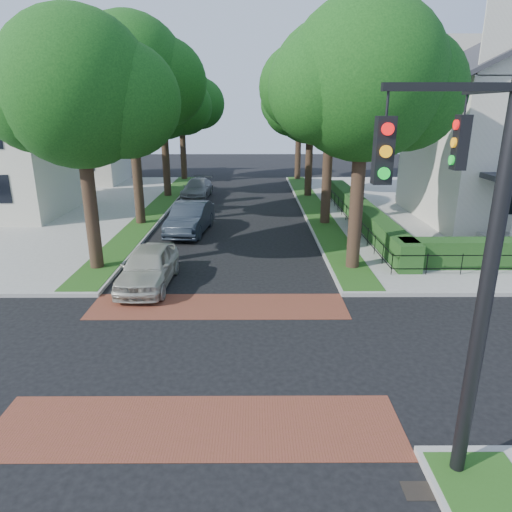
# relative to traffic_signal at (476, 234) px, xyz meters

# --- Properties ---
(ground) EXTENTS (120.00, 120.00, 0.00)m
(ground) POSITION_rel_traffic_signal_xyz_m (-4.89, 4.41, -4.71)
(ground) COLOR black
(ground) RESTS_ON ground
(crosswalk_far) EXTENTS (9.00, 2.20, 0.01)m
(crosswalk_far) POSITION_rel_traffic_signal_xyz_m (-4.89, 7.61, -4.70)
(crosswalk_far) COLOR brown
(crosswalk_far) RESTS_ON ground
(crosswalk_near) EXTENTS (9.00, 2.20, 0.01)m
(crosswalk_near) POSITION_rel_traffic_signal_xyz_m (-4.89, 1.21, -4.70)
(crosswalk_near) COLOR brown
(crosswalk_near) RESTS_ON ground
(storm_drain) EXTENTS (0.65, 0.45, 0.01)m
(storm_drain) POSITION_rel_traffic_signal_xyz_m (-0.59, -0.59, -4.70)
(storm_drain) COLOR black
(storm_drain) RESTS_ON ground
(grass_strip_ne) EXTENTS (1.60, 29.80, 0.02)m
(grass_strip_ne) POSITION_rel_traffic_signal_xyz_m (0.51, 23.51, -4.55)
(grass_strip_ne) COLOR #244A15
(grass_strip_ne) RESTS_ON sidewalk_ne
(grass_strip_nw) EXTENTS (1.60, 29.80, 0.02)m
(grass_strip_nw) POSITION_rel_traffic_signal_xyz_m (-10.29, 23.51, -4.55)
(grass_strip_nw) COLOR #244A15
(grass_strip_nw) RESTS_ON sidewalk_nw
(tree_right_near) EXTENTS (7.75, 6.67, 10.66)m
(tree_right_near) POSITION_rel_traffic_signal_xyz_m (0.72, 11.65, 2.92)
(tree_right_near) COLOR black
(tree_right_near) RESTS_ON sidewalk_ne
(tree_right_mid) EXTENTS (8.25, 7.09, 11.22)m
(tree_right_mid) POSITION_rel_traffic_signal_xyz_m (0.72, 19.66, 3.28)
(tree_right_mid) COLOR black
(tree_right_mid) RESTS_ON sidewalk_ne
(tree_right_far) EXTENTS (7.25, 6.23, 9.74)m
(tree_right_far) POSITION_rel_traffic_signal_xyz_m (0.71, 28.64, 2.20)
(tree_right_far) COLOR black
(tree_right_far) RESTS_ON sidewalk_ne
(tree_right_back) EXTENTS (7.50, 6.45, 10.20)m
(tree_right_back) POSITION_rel_traffic_signal_xyz_m (0.72, 37.64, 2.56)
(tree_right_back) COLOR black
(tree_right_back) RESTS_ON sidewalk_ne
(tree_left_near) EXTENTS (7.50, 6.45, 10.20)m
(tree_left_near) POSITION_rel_traffic_signal_xyz_m (-10.28, 11.64, 2.56)
(tree_left_near) COLOR black
(tree_left_near) RESTS_ON sidewalk_nw
(tree_left_mid) EXTENTS (8.00, 6.88, 11.48)m
(tree_left_mid) POSITION_rel_traffic_signal_xyz_m (-10.28, 19.66, 3.64)
(tree_left_mid) COLOR black
(tree_left_mid) RESTS_ON sidewalk_nw
(tree_left_far) EXTENTS (7.00, 6.02, 9.86)m
(tree_left_far) POSITION_rel_traffic_signal_xyz_m (-10.29, 28.63, 2.41)
(tree_left_far) COLOR black
(tree_left_far) RESTS_ON sidewalk_nw
(tree_left_back) EXTENTS (7.75, 6.66, 10.44)m
(tree_left_back) POSITION_rel_traffic_signal_xyz_m (-10.28, 37.65, 2.70)
(tree_left_back) COLOR black
(tree_left_back) RESTS_ON sidewalk_nw
(hedge_main_road) EXTENTS (1.00, 18.00, 1.20)m
(hedge_main_road) POSITION_rel_traffic_signal_xyz_m (2.81, 19.41, -3.96)
(hedge_main_road) COLOR #174317
(hedge_main_road) RESTS_ON sidewalk_ne
(fence_main_road) EXTENTS (0.06, 18.00, 0.90)m
(fence_main_road) POSITION_rel_traffic_signal_xyz_m (2.01, 19.41, -4.11)
(fence_main_road) COLOR black
(fence_main_road) RESTS_ON sidewalk_ne
(house_left_far) EXTENTS (10.00, 9.00, 10.14)m
(house_left_far) POSITION_rel_traffic_signal_xyz_m (-20.38, 36.41, 0.33)
(house_left_far) COLOR beige
(house_left_far) RESTS_ON sidewalk_nw
(traffic_signal) EXTENTS (2.17, 2.00, 8.00)m
(traffic_signal) POSITION_rel_traffic_signal_xyz_m (0.00, 0.00, 0.00)
(traffic_signal) COLOR black
(traffic_signal) RESTS_ON sidewalk_se
(parked_car_front) EXTENTS (1.94, 4.61, 1.56)m
(parked_car_front) POSITION_rel_traffic_signal_xyz_m (-7.76, 9.66, -3.93)
(parked_car_front) COLOR #B2B0A0
(parked_car_front) RESTS_ON ground
(parked_car_middle) EXTENTS (2.32, 5.29, 1.69)m
(parked_car_middle) POSITION_rel_traffic_signal_xyz_m (-7.19, 17.63, -3.86)
(parked_car_middle) COLOR #202831
(parked_car_middle) RESTS_ON ground
(parked_car_rear) EXTENTS (2.28, 5.01, 1.42)m
(parked_car_rear) POSITION_rel_traffic_signal_xyz_m (-8.07, 28.42, -4.00)
(parked_car_rear) COLOR gray
(parked_car_rear) RESTS_ON ground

